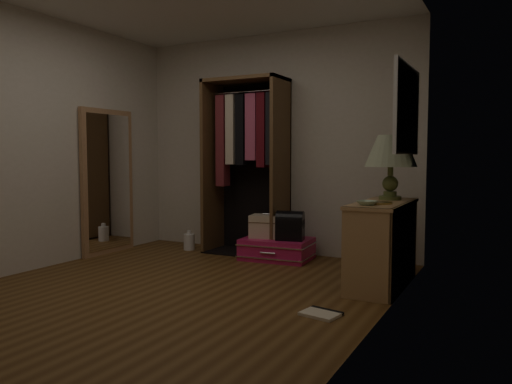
# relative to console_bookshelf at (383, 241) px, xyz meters

# --- Properties ---
(ground) EXTENTS (4.00, 4.00, 0.00)m
(ground) POSITION_rel_console_bookshelf_xyz_m (-1.54, -1.04, -0.39)
(ground) COLOR #543618
(ground) RESTS_ON ground
(room_walls) EXTENTS (3.52, 4.02, 2.60)m
(room_walls) POSITION_rel_console_bookshelf_xyz_m (-1.46, -1.00, 1.11)
(room_walls) COLOR beige
(room_walls) RESTS_ON ground
(console_bookshelf) EXTENTS (0.42, 1.12, 0.75)m
(console_bookshelf) POSITION_rel_console_bookshelf_xyz_m (0.00, 0.00, 0.00)
(console_bookshelf) COLOR #AD8253
(console_bookshelf) RESTS_ON ground
(open_wardrobe) EXTENTS (0.95, 0.50, 2.05)m
(open_wardrobe) POSITION_rel_console_bookshelf_xyz_m (-1.78, 0.73, 0.81)
(open_wardrobe) COLOR brown
(open_wardrobe) RESTS_ON ground
(floor_mirror) EXTENTS (0.06, 0.80, 1.70)m
(floor_mirror) POSITION_rel_console_bookshelf_xyz_m (-3.24, -0.04, 0.46)
(floor_mirror) COLOR #A67851
(floor_mirror) RESTS_ON ground
(pink_suitcase) EXTENTS (0.81, 0.61, 0.23)m
(pink_suitcase) POSITION_rel_console_bookshelf_xyz_m (-1.31, 0.56, -0.28)
(pink_suitcase) COLOR #BF1755
(pink_suitcase) RESTS_ON ground
(train_case) EXTENTS (0.42, 0.33, 0.27)m
(train_case) POSITION_rel_console_bookshelf_xyz_m (-1.43, 0.56, -0.03)
(train_case) COLOR beige
(train_case) RESTS_ON pink_suitcase
(black_bag) EXTENTS (0.33, 0.25, 0.32)m
(black_bag) POSITION_rel_console_bookshelf_xyz_m (-1.14, 0.52, 0.01)
(black_bag) COLOR black
(black_bag) RESTS_ON pink_suitcase
(table_lamp) EXTENTS (0.63, 0.63, 0.60)m
(table_lamp) POSITION_rel_console_bookshelf_xyz_m (0.00, 0.23, 0.79)
(table_lamp) COLOR #4C592B
(table_lamp) RESTS_ON console_bookshelf
(brass_tray) EXTENTS (0.28, 0.28, 0.01)m
(brass_tray) POSITION_rel_console_bookshelf_xyz_m (0.00, -0.20, 0.36)
(brass_tray) COLOR olive
(brass_tray) RESTS_ON console_bookshelf
(ceramic_bowl) EXTENTS (0.20, 0.20, 0.04)m
(ceramic_bowl) POSITION_rel_console_bookshelf_xyz_m (-0.05, -0.40, 0.38)
(ceramic_bowl) COLOR #A7C6A5
(ceramic_bowl) RESTS_ON console_bookshelf
(white_jug) EXTENTS (0.15, 0.15, 0.24)m
(white_jug) POSITION_rel_console_bookshelf_xyz_m (-2.50, 0.56, -0.29)
(white_jug) COLOR silver
(white_jug) RESTS_ON ground
(floor_book) EXTENTS (0.30, 0.26, 0.02)m
(floor_book) POSITION_rel_console_bookshelf_xyz_m (-0.19, -1.07, -0.38)
(floor_book) COLOR beige
(floor_book) RESTS_ON ground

